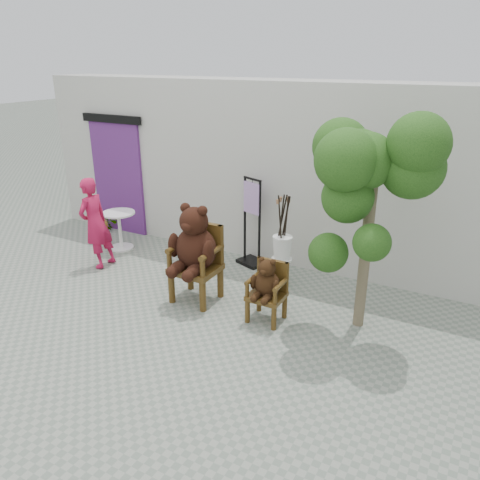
{
  "coord_description": "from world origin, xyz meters",
  "views": [
    {
      "loc": [
        3.46,
        -4.24,
        3.35
      ],
      "look_at": [
        0.55,
        1.11,
        0.95
      ],
      "focal_mm": 35.0,
      "sensor_mm": 36.0,
      "label": 1
    }
  ],
  "objects": [
    {
      "name": "back_wall",
      "position": [
        0.0,
        3.1,
        1.5
      ],
      "size": [
        9.0,
        1.0,
        3.0
      ],
      "primitive_type": "cube",
      "color": "beige",
      "rests_on": "ground"
    },
    {
      "name": "display_stand",
      "position": [
        0.1,
        2.35,
        0.58
      ],
      "size": [
        0.54,
        0.48,
        1.51
      ],
      "rotation": [
        0.0,
        0.0,
        -0.35
      ],
      "color": "black",
      "rests_on": "ground"
    },
    {
      "name": "tree",
      "position": [
        2.23,
        1.14,
        2.13
      ],
      "size": [
        1.63,
        1.22,
        2.82
      ],
      "rotation": [
        0.0,
        0.0,
        -0.3
      ],
      "color": "brown",
      "rests_on": "ground"
    },
    {
      "name": "potted_plant",
      "position": [
        -3.23,
        2.35,
        0.21
      ],
      "size": [
        0.43,
        0.39,
        0.41
      ],
      "primitive_type": "imported",
      "rotation": [
        0.0,
        0.0,
        -0.2
      ],
      "color": "#16390F",
      "rests_on": "ground"
    },
    {
      "name": "person",
      "position": [
        -2.17,
        1.06,
        0.76
      ],
      "size": [
        0.37,
        0.56,
        1.51
      ],
      "primitive_type": "imported",
      "rotation": [
        0.0,
        0.0,
        -1.56
      ],
      "color": "#AF1540",
      "rests_on": "ground"
    },
    {
      "name": "stool_bucket",
      "position": [
        0.88,
        1.85,
        0.64
      ],
      "size": [
        0.32,
        0.32,
        1.45
      ],
      "rotation": [
        0.0,
        0.0,
        0.35
      ],
      "color": "white",
      "rests_on": "ground"
    },
    {
      "name": "chair_big",
      "position": [
        -0.03,
        0.84,
        0.82
      ],
      "size": [
        0.72,
        0.77,
        1.46
      ],
      "color": "#3E280D",
      "rests_on": "ground"
    },
    {
      "name": "cafe_table",
      "position": [
        -2.35,
        1.81,
        0.44
      ],
      "size": [
        0.6,
        0.6,
        0.7
      ],
      "rotation": [
        0.0,
        0.0,
        0.35
      ],
      "color": "white",
      "rests_on": "ground"
    },
    {
      "name": "ground_plane",
      "position": [
        0.0,
        0.0,
        0.0
      ],
      "size": [
        60.0,
        60.0,
        0.0
      ],
      "primitive_type": "plane",
      "color": "gray",
      "rests_on": "ground"
    },
    {
      "name": "doorway",
      "position": [
        -3.0,
        2.58,
        1.16
      ],
      "size": [
        1.4,
        0.11,
        2.33
      ],
      "color": "#572369",
      "rests_on": "ground"
    },
    {
      "name": "chair_small",
      "position": [
        1.12,
        0.81,
        0.53
      ],
      "size": [
        0.47,
        0.49,
        0.92
      ],
      "color": "#3E280D",
      "rests_on": "ground"
    }
  ]
}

